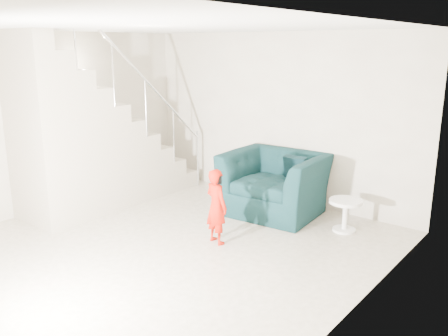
{
  "coord_description": "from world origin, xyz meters",
  "views": [
    {
      "loc": [
        4.09,
        -3.74,
        2.49
      ],
      "look_at": [
        0.15,
        1.2,
        0.85
      ],
      "focal_mm": 38.0,
      "sensor_mm": 36.0,
      "label": 1
    }
  ],
  "objects_px": {
    "staircase": "(89,148)",
    "side_table": "(345,210)",
    "toddler": "(216,206)",
    "armchair": "(274,183)"
  },
  "relations": [
    {
      "from": "armchair",
      "to": "staircase",
      "type": "relative_size",
      "value": 0.39
    },
    {
      "from": "armchair",
      "to": "toddler",
      "type": "xyz_separation_m",
      "value": [
        0.04,
        -1.44,
        0.03
      ]
    },
    {
      "from": "staircase",
      "to": "side_table",
      "type": "bearing_deg",
      "value": 23.31
    },
    {
      "from": "armchair",
      "to": "side_table",
      "type": "distance_m",
      "value": 1.19
    },
    {
      "from": "side_table",
      "to": "toddler",
      "type": "bearing_deg",
      "value": -128.89
    },
    {
      "from": "toddler",
      "to": "side_table",
      "type": "distance_m",
      "value": 1.81
    },
    {
      "from": "armchair",
      "to": "staircase",
      "type": "height_order",
      "value": "staircase"
    },
    {
      "from": "toddler",
      "to": "side_table",
      "type": "xyz_separation_m",
      "value": [
        1.13,
        1.4,
        -0.19
      ]
    },
    {
      "from": "toddler",
      "to": "staircase",
      "type": "bearing_deg",
      "value": 16.81
    },
    {
      "from": "toddler",
      "to": "armchair",
      "type": "bearing_deg",
      "value": -74.58
    }
  ]
}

